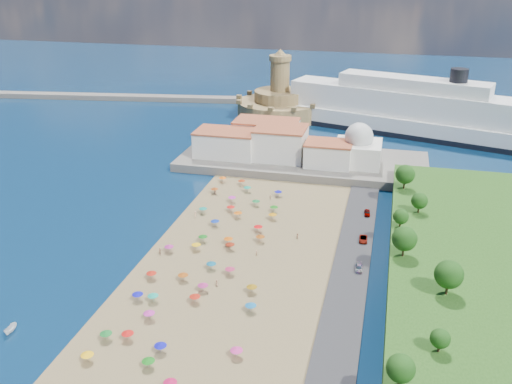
# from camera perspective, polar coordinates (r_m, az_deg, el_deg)

# --- Properties ---
(ground) EXTENTS (700.00, 700.00, 0.00)m
(ground) POSITION_cam_1_polar(r_m,az_deg,el_deg) (148.61, -3.81, -6.30)
(ground) COLOR #071938
(ground) RESTS_ON ground
(terrace) EXTENTS (90.00, 36.00, 3.00)m
(terrace) POSITION_cam_1_polar(r_m,az_deg,el_deg) (211.18, 4.68, 3.05)
(terrace) COLOR #59544C
(terrace) RESTS_ON ground
(jetty) EXTENTS (18.00, 70.00, 2.40)m
(jetty) POSITION_cam_1_polar(r_m,az_deg,el_deg) (247.94, 0.96, 6.00)
(jetty) COLOR #59544C
(jetty) RESTS_ON ground
(breakwater) EXTENTS (199.03, 34.77, 2.60)m
(breakwater) POSITION_cam_1_polar(r_m,az_deg,el_deg) (322.83, -14.62, 9.19)
(breakwater) COLOR #59544C
(breakwater) RESTS_ON ground
(waterfront_buildings) EXTENTS (57.00, 29.00, 11.00)m
(waterfront_buildings) POSITION_cam_1_polar(r_m,az_deg,el_deg) (212.04, 1.27, 5.02)
(waterfront_buildings) COLOR silver
(waterfront_buildings) RESTS_ON terrace
(domed_building) EXTENTS (16.00, 16.00, 15.00)m
(domed_building) POSITION_cam_1_polar(r_m,az_deg,el_deg) (204.97, 10.19, 4.37)
(domed_building) COLOR silver
(domed_building) RESTS_ON terrace
(fortress) EXTENTS (40.00, 40.00, 32.40)m
(fortress) POSITION_cam_1_polar(r_m,az_deg,el_deg) (274.87, 2.37, 8.81)
(fortress) COLOR #A38A51
(fortress) RESTS_ON ground
(cruise_ship) EXTENTS (136.28, 58.08, 29.73)m
(cruise_ship) POSITION_cam_1_polar(r_m,az_deg,el_deg) (257.06, 15.21, 7.57)
(cruise_ship) COLOR black
(cruise_ship) RESTS_ON ground
(beach_parasols) EXTENTS (32.67, 118.86, 2.20)m
(beach_parasols) POSITION_cam_1_polar(r_m,az_deg,el_deg) (139.53, -5.56, -7.40)
(beach_parasols) COLOR gray
(beach_parasols) RESTS_ON beach
(beachgoers) EXTENTS (35.97, 95.97, 1.88)m
(beachgoers) POSITION_cam_1_polar(r_m,az_deg,el_deg) (153.59, -3.99, -4.82)
(beachgoers) COLOR tan
(beachgoers) RESTS_ON beach
(parked_cars) EXTENTS (2.29, 37.48, 1.40)m
(parked_cars) POSITION_cam_1_polar(r_m,az_deg,el_deg) (156.37, 10.69, -4.57)
(parked_cars) COLOR gray
(parked_cars) RESTS_ON promenade
(hillside_trees) EXTENTS (17.48, 107.33, 7.72)m
(hillside_trees) POSITION_cam_1_polar(r_m,az_deg,el_deg) (134.14, 15.48, -5.57)
(hillside_trees) COLOR #382314
(hillside_trees) RESTS_ON hillside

